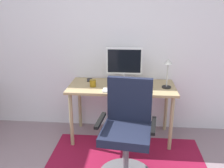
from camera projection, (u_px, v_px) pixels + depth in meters
The scene contains 9 objects.
wall_back at pixel (98, 33), 3.22m from camera, with size 6.00×0.10×2.60m, color silver.
desk at pixel (122, 92), 3.05m from camera, with size 1.31×0.61×0.71m.
monitor at pixel (124, 62), 3.10m from camera, with size 0.45×0.18×0.44m.
keyboard at pixel (121, 91), 2.82m from camera, with size 0.43×0.13×0.02m, color white.
computer_mouse at pixel (149, 91), 2.79m from camera, with size 0.06×0.10×0.03m, color black.
coffee_cup at pixel (93, 83), 2.97m from camera, with size 0.08×0.08×0.09m, color #876211.
cell_phone at pixel (90, 80), 3.23m from camera, with size 0.07×0.14×0.01m, color black.
desk_lamp at pixel (168, 68), 2.88m from camera, with size 0.11×0.11×0.36m.
office_chair at pixel (127, 139), 2.39m from camera, with size 0.58×0.54×1.00m.
Camera 1 is at (0.46, -1.04, 1.67)m, focal length 39.35 mm.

